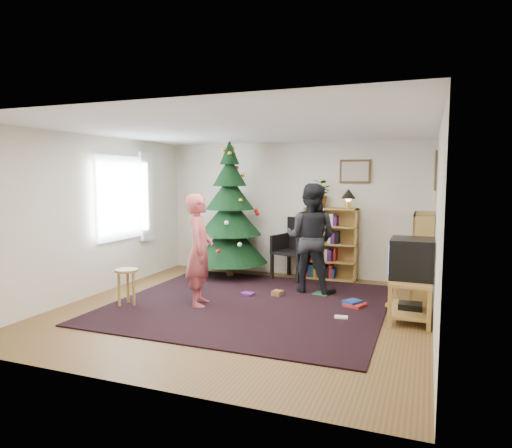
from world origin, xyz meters
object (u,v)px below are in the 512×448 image
(person_standing, at_px, (199,250))
(person_by_chair, at_px, (311,238))
(stool, at_px, (127,278))
(tv_stand, at_px, (411,295))
(table_lamp, at_px, (348,195))
(bookshelf_back, at_px, (331,243))
(picture_right, at_px, (436,171))
(bookshelf_right, at_px, (423,254))
(potted_plant, at_px, (321,194))
(crt_tv, at_px, (412,258))
(armchair, at_px, (295,245))
(christmas_tree, at_px, (230,220))
(picture_back, at_px, (355,171))

(person_standing, xyz_separation_m, person_by_chair, (1.31, 1.33, 0.07))
(stool, distance_m, person_standing, 1.12)
(tv_stand, bearing_deg, table_lamp, 120.89)
(bookshelf_back, xyz_separation_m, person_by_chair, (-0.11, -1.03, 0.21))
(picture_right, height_order, stool, picture_right)
(table_lamp, bearing_deg, person_by_chair, -111.86)
(picture_right, xyz_separation_m, tv_stand, (-0.26, -1.35, -1.62))
(person_standing, bearing_deg, table_lamp, -55.07)
(bookshelf_right, xyz_separation_m, table_lamp, (-1.28, 0.64, 0.87))
(stool, xyz_separation_m, potted_plant, (2.18, 2.76, 1.13))
(bookshelf_right, xyz_separation_m, crt_tv, (-0.12, -1.30, 0.14))
(person_standing, bearing_deg, person_by_chair, -63.51)
(person_standing, bearing_deg, stool, 93.92)
(bookshelf_right, relative_size, stool, 2.40)
(crt_tv, relative_size, person_by_chair, 0.34)
(tv_stand, distance_m, armchair, 2.78)
(christmas_tree, bearing_deg, picture_back, 14.51)
(potted_plant, bearing_deg, bookshelf_back, 0.00)
(picture_back, height_order, table_lamp, picture_back)
(potted_plant, bearing_deg, picture_right, -17.13)
(picture_back, height_order, stool, picture_back)
(bookshelf_right, distance_m, table_lamp, 1.68)
(christmas_tree, height_order, table_lamp, christmas_tree)
(bookshelf_back, bearing_deg, picture_back, 19.11)
(picture_back, relative_size, armchair, 0.50)
(bookshelf_right, distance_m, person_standing, 3.45)
(picture_back, distance_m, tv_stand, 2.84)
(picture_back, xyz_separation_m, person_by_chair, (-0.50, -1.16, -1.07))
(armchair, bearing_deg, christmas_tree, -148.21)
(stool, relative_size, potted_plant, 1.07)
(picture_back, bearing_deg, potted_plant, -167.10)
(armchair, height_order, table_lamp, table_lamp)
(stool, bearing_deg, person_by_chair, 37.33)
(crt_tv, bearing_deg, person_standing, -171.79)
(picture_right, distance_m, stool, 4.88)
(christmas_tree, relative_size, potted_plant, 5.02)
(table_lamp, bearing_deg, armchair, -172.32)
(bookshelf_back, height_order, table_lamp, table_lamp)
(potted_plant, bearing_deg, table_lamp, -0.00)
(crt_tv, distance_m, potted_plant, 2.66)
(person_by_chair, xyz_separation_m, table_lamp, (0.41, 1.03, 0.66))
(tv_stand, xyz_separation_m, table_lamp, (-1.16, 1.94, 1.21))
(picture_right, bearing_deg, bookshelf_right, -158.70)
(picture_back, distance_m, stool, 4.29)
(picture_back, relative_size, person_by_chair, 0.31)
(potted_plant, bearing_deg, christmas_tree, -164.90)
(picture_back, xyz_separation_m, stool, (-2.77, -2.90, -1.53))
(picture_right, bearing_deg, table_lamp, 157.36)
(tv_stand, bearing_deg, crt_tv, 180.00)
(picture_right, relative_size, tv_stand, 0.65)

